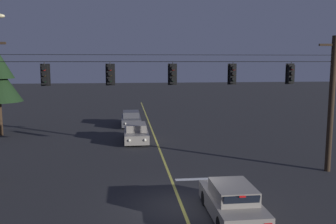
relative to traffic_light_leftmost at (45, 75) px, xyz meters
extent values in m
plane|color=#28282B|center=(6.34, -4.14, -5.51)|extent=(180.00, 180.00, 0.00)
cube|color=#D1C64C|center=(6.34, 6.02, -5.51)|extent=(0.14, 60.00, 0.01)
cube|color=silver|center=(8.24, -0.58, -5.51)|extent=(3.40, 0.36, 0.01)
cylinder|color=#2D2116|center=(15.35, 0.02, -1.73)|extent=(0.32, 0.32, 7.57)
cube|color=#2D2116|center=(15.35, 0.02, 1.55)|extent=(1.80, 0.12, 0.12)
cylinder|color=slate|center=(15.35, 0.02, 1.20)|extent=(0.12, 0.12, 0.18)
cylinder|color=black|center=(6.34, 0.02, 0.65)|extent=(18.03, 0.03, 0.03)
cylinder|color=black|center=(6.34, 0.02, 1.00)|extent=(18.03, 0.02, 0.02)
cylinder|color=black|center=(0.00, 0.02, 0.56)|extent=(0.04, 0.04, 0.18)
cube|color=black|center=(0.00, 0.02, -0.01)|extent=(0.32, 0.26, 0.96)
cube|color=black|center=(0.00, 0.16, -0.01)|extent=(0.48, 0.03, 1.12)
sphere|color=red|center=(0.00, -0.14, 0.28)|extent=(0.17, 0.17, 0.17)
cylinder|color=black|center=(0.00, -0.18, 0.33)|extent=(0.20, 0.10, 0.20)
sphere|color=#3D280A|center=(0.00, -0.14, -0.01)|extent=(0.17, 0.17, 0.17)
cylinder|color=black|center=(0.00, -0.18, 0.04)|extent=(0.20, 0.10, 0.20)
sphere|color=black|center=(0.00, -0.14, -0.29)|extent=(0.17, 0.17, 0.17)
cylinder|color=black|center=(0.00, -0.18, -0.25)|extent=(0.20, 0.10, 0.20)
cylinder|color=black|center=(3.24, 0.02, 0.56)|extent=(0.04, 0.04, 0.18)
cube|color=black|center=(3.24, 0.02, -0.01)|extent=(0.32, 0.26, 0.96)
cube|color=black|center=(3.24, 0.16, -0.01)|extent=(0.48, 0.03, 1.12)
sphere|color=red|center=(3.24, -0.14, 0.28)|extent=(0.17, 0.17, 0.17)
cylinder|color=black|center=(3.24, -0.18, 0.33)|extent=(0.20, 0.10, 0.20)
sphere|color=#3D280A|center=(3.24, -0.14, -0.01)|extent=(0.17, 0.17, 0.17)
cylinder|color=black|center=(3.24, -0.18, 0.04)|extent=(0.20, 0.10, 0.20)
sphere|color=black|center=(3.24, -0.14, -0.29)|extent=(0.17, 0.17, 0.17)
cylinder|color=black|center=(3.24, -0.18, -0.25)|extent=(0.20, 0.10, 0.20)
cylinder|color=black|center=(6.47, 0.02, 0.56)|extent=(0.04, 0.04, 0.18)
cube|color=black|center=(6.47, 0.02, -0.01)|extent=(0.32, 0.26, 0.96)
cube|color=black|center=(6.47, 0.16, -0.01)|extent=(0.48, 0.03, 1.12)
sphere|color=red|center=(6.47, -0.14, 0.28)|extent=(0.17, 0.17, 0.17)
cylinder|color=black|center=(6.47, -0.18, 0.33)|extent=(0.20, 0.10, 0.20)
sphere|color=#3D280A|center=(6.47, -0.14, -0.01)|extent=(0.17, 0.17, 0.17)
cylinder|color=black|center=(6.47, -0.18, 0.04)|extent=(0.20, 0.10, 0.20)
sphere|color=black|center=(6.47, -0.14, -0.29)|extent=(0.17, 0.17, 0.17)
cylinder|color=black|center=(6.47, -0.18, -0.25)|extent=(0.20, 0.10, 0.20)
cylinder|color=black|center=(9.69, 0.02, 0.56)|extent=(0.04, 0.04, 0.18)
cube|color=black|center=(9.69, 0.02, -0.01)|extent=(0.32, 0.26, 0.96)
cube|color=black|center=(9.69, 0.16, -0.01)|extent=(0.48, 0.03, 1.12)
sphere|color=red|center=(9.69, -0.14, 0.28)|extent=(0.17, 0.17, 0.17)
cylinder|color=black|center=(9.69, -0.18, 0.33)|extent=(0.20, 0.10, 0.20)
sphere|color=#3D280A|center=(9.69, -0.14, -0.01)|extent=(0.17, 0.17, 0.17)
cylinder|color=black|center=(9.69, -0.18, 0.04)|extent=(0.20, 0.10, 0.20)
sphere|color=black|center=(9.69, -0.14, -0.29)|extent=(0.17, 0.17, 0.17)
cylinder|color=black|center=(9.69, -0.18, -0.25)|extent=(0.20, 0.10, 0.20)
cylinder|color=black|center=(12.92, 0.02, 0.56)|extent=(0.04, 0.04, 0.18)
cube|color=black|center=(12.92, 0.02, -0.01)|extent=(0.32, 0.26, 0.96)
cube|color=black|center=(12.92, 0.16, -0.01)|extent=(0.48, 0.03, 1.12)
sphere|color=red|center=(12.92, -0.14, 0.28)|extent=(0.17, 0.17, 0.17)
cylinder|color=black|center=(12.92, -0.18, 0.33)|extent=(0.20, 0.10, 0.20)
sphere|color=#3D280A|center=(12.92, -0.14, -0.01)|extent=(0.17, 0.17, 0.17)
cylinder|color=black|center=(12.92, -0.18, 0.04)|extent=(0.20, 0.10, 0.20)
sphere|color=black|center=(12.92, -0.14, -0.29)|extent=(0.17, 0.17, 0.17)
cylinder|color=black|center=(12.92, -0.18, -0.25)|extent=(0.20, 0.10, 0.20)
cube|color=gray|center=(8.15, -5.44, -5.01)|extent=(1.80, 4.30, 0.68)
cube|color=gray|center=(8.15, -5.56, -4.40)|extent=(1.51, 2.15, 0.54)
cube|color=black|center=(8.15, -4.63, -4.40)|extent=(1.40, 0.21, 0.48)
cube|color=black|center=(8.15, -6.63, -4.40)|extent=(1.37, 0.18, 0.46)
cylinder|color=black|center=(7.35, -4.11, -5.19)|extent=(0.22, 0.64, 0.64)
cylinder|color=black|center=(8.94, -4.11, -5.19)|extent=(0.22, 0.64, 0.64)
cylinder|color=black|center=(8.94, -6.78, -5.19)|extent=(0.22, 0.64, 0.64)
cube|color=red|center=(8.15, -6.73, -4.17)|extent=(0.24, 0.04, 0.06)
cube|color=gray|center=(4.78, 9.01, -5.01)|extent=(1.80, 4.30, 0.68)
cube|color=gray|center=(4.78, 9.13, -4.40)|extent=(1.51, 2.15, 0.54)
cube|color=black|center=(4.78, 8.19, -4.40)|extent=(1.40, 0.21, 0.48)
cube|color=black|center=(4.78, 10.19, -4.40)|extent=(1.37, 0.18, 0.46)
cylinder|color=black|center=(5.57, 7.67, -5.19)|extent=(0.22, 0.64, 0.64)
cylinder|color=black|center=(3.99, 7.67, -5.19)|extent=(0.22, 0.64, 0.64)
cylinder|color=black|center=(5.57, 10.34, -5.19)|extent=(0.22, 0.64, 0.64)
cylinder|color=black|center=(3.99, 10.34, -5.19)|extent=(0.22, 0.64, 0.64)
sphere|color=white|center=(5.34, 6.84, -4.95)|extent=(0.20, 0.20, 0.20)
sphere|color=white|center=(4.22, 6.84, -4.95)|extent=(0.20, 0.20, 0.20)
cube|color=#4C4C51|center=(4.52, 16.14, -5.01)|extent=(1.80, 4.30, 0.68)
cube|color=#4C4C51|center=(4.52, 16.26, -4.40)|extent=(1.51, 2.15, 0.54)
cube|color=black|center=(4.52, 15.32, -4.40)|extent=(1.40, 0.21, 0.48)
cube|color=black|center=(4.52, 17.32, -4.40)|extent=(1.37, 0.18, 0.46)
cylinder|color=black|center=(5.31, 14.81, -5.19)|extent=(0.22, 0.64, 0.64)
cylinder|color=black|center=(3.72, 14.81, -5.19)|extent=(0.22, 0.64, 0.64)
cylinder|color=black|center=(5.31, 17.47, -5.19)|extent=(0.22, 0.64, 0.64)
cylinder|color=black|center=(3.72, 17.47, -5.19)|extent=(0.22, 0.64, 0.64)
sphere|color=white|center=(5.07, 13.97, -4.95)|extent=(0.20, 0.20, 0.20)
sphere|color=white|center=(3.96, 13.97, -4.95)|extent=(0.20, 0.20, 0.20)
cylinder|color=#332316|center=(-6.46, 12.73, -3.95)|extent=(0.36, 0.36, 3.14)
camera|label=1|loc=(4.00, -19.07, 0.70)|focal=39.35mm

